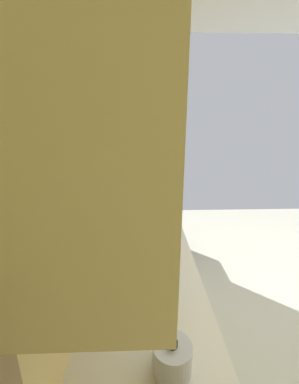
% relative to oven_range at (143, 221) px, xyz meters
% --- Properties ---
extents(wall_back, '(3.83, 0.12, 2.84)m').
position_rel_oven_range_xyz_m(wall_back, '(-1.42, 0.38, 0.96)').
color(wall_back, '#EDCC76').
rests_on(wall_back, ground_plane).
extents(counter_run, '(2.94, 0.67, 0.90)m').
position_rel_oven_range_xyz_m(counter_run, '(-1.80, -0.00, -0.01)').
color(counter_run, beige).
rests_on(counter_run, ground_plane).
extents(upper_cabinets, '(1.83, 0.36, 0.63)m').
position_rel_oven_range_xyz_m(upper_cabinets, '(-1.80, 0.14, 1.31)').
color(upper_cabinets, beige).
extents(oven_range, '(0.68, 0.65, 1.08)m').
position_rel_oven_range_xyz_m(oven_range, '(0.00, 0.00, 0.00)').
color(oven_range, black).
rests_on(oven_range, ground_plane).
extents(microwave, '(0.51, 0.36, 0.29)m').
position_rel_oven_range_xyz_m(microwave, '(-1.24, 0.02, 0.58)').
color(microwave, white).
rests_on(microwave, counter_run).
extents(bowl, '(0.16, 0.16, 0.05)m').
position_rel_oven_range_xyz_m(bowl, '(-1.84, -0.09, 0.46)').
color(bowl, '#4C8CBF').
rests_on(bowl, counter_run).
extents(kettle, '(0.20, 0.15, 0.15)m').
position_rel_oven_range_xyz_m(kettle, '(-2.34, -0.09, 0.50)').
color(kettle, '#B7BABF').
rests_on(kettle, counter_run).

